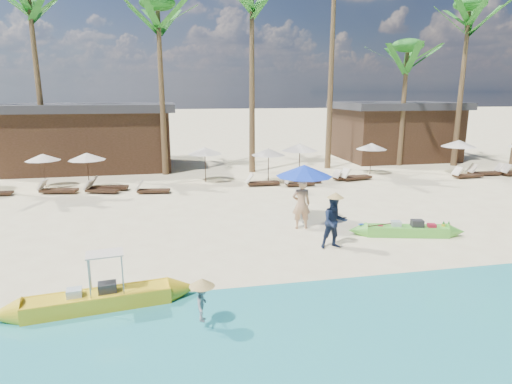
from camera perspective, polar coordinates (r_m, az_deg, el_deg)
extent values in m
plane|color=#F9EDB8|center=(14.10, 1.68, -7.84)|extent=(240.00, 240.00, 0.00)
cube|color=tan|center=(9.78, 8.64, -18.11)|extent=(240.00, 4.50, 0.01)
cube|color=#57BD39|center=(16.39, 19.39, -4.92)|extent=(2.96, 1.28, 0.35)
cube|color=white|center=(16.39, 19.40, -4.86)|extent=(2.53, 1.02, 0.16)
cube|color=#262628|center=(16.43, 20.69, -4.05)|extent=(0.48, 0.41, 0.32)
cube|color=silver|center=(16.27, 18.17, -4.14)|extent=(0.38, 0.34, 0.26)
cube|color=#AE172F|center=(16.57, 22.37, -4.27)|extent=(0.32, 0.29, 0.20)
cylinder|color=#AE172F|center=(16.15, 16.27, -4.45)|extent=(0.20, 0.20, 0.08)
cylinder|color=#262628|center=(16.01, 15.55, -4.58)|extent=(0.18, 0.18, 0.07)
sphere|color=tan|center=(15.98, 14.56, -4.38)|extent=(0.16, 0.16, 0.16)
cylinder|color=yellow|center=(16.84, 23.70, -4.19)|extent=(0.13, 0.13, 0.16)
cylinder|color=yellow|center=(16.91, 24.28, -4.17)|extent=(0.13, 0.13, 0.16)
cube|color=yellow|center=(11.19, -20.19, -13.43)|extent=(3.39, 1.13, 0.40)
cube|color=white|center=(11.18, -20.20, -13.34)|extent=(2.91, 0.88, 0.18)
cube|color=#262628|center=(11.07, -19.19, -12.11)|extent=(0.46, 0.39, 0.32)
cube|color=silver|center=(11.12, -23.06, -12.45)|extent=(0.37, 0.34, 0.27)
cube|color=beige|center=(10.73, -19.55, -7.75)|extent=(0.91, 0.68, 0.03)
imported|color=tan|center=(16.16, 6.05, -1.61)|extent=(0.73, 0.51, 1.90)
imported|color=#131D36|center=(14.31, 10.43, -3.98)|extent=(0.88, 0.69, 1.78)
imported|color=gray|center=(9.63, -7.15, -14.39)|extent=(0.44, 0.63, 0.88)
cylinder|color=#99999E|center=(16.71, 6.36, -0.45)|extent=(0.05, 0.05, 2.28)
cone|color=blue|center=(16.51, 6.45, 2.86)|extent=(2.18, 2.18, 0.45)
cylinder|color=#3B2218|center=(25.66, -26.39, 2.48)|extent=(0.04, 0.04, 1.79)
cone|color=beige|center=(25.55, -26.57, 4.17)|extent=(1.79, 1.79, 0.36)
cube|color=#3B2218|center=(24.01, -24.78, 0.19)|extent=(1.89, 0.92, 0.13)
cube|color=beige|center=(24.29, -26.58, 0.92)|extent=(0.51, 0.65, 0.53)
cylinder|color=#3B2218|center=(24.24, -21.48, 2.52)|extent=(0.05, 0.05, 1.90)
cone|color=beige|center=(24.12, -21.64, 4.43)|extent=(1.90, 1.90, 0.38)
cube|color=#3B2218|center=(23.22, -19.79, 0.19)|extent=(1.73, 1.05, 0.12)
cube|color=beige|center=(23.51, -21.42, 0.93)|extent=(0.52, 0.63, 0.48)
cube|color=#3B2218|center=(23.75, -18.95, 0.58)|extent=(1.94, 0.84, 0.13)
cube|color=beige|center=(23.91, -20.92, 1.32)|extent=(0.49, 0.65, 0.55)
cylinder|color=#3B2218|center=(24.58, -6.78, 3.56)|extent=(0.05, 0.05, 1.97)
cone|color=beige|center=(24.45, -6.83, 5.51)|extent=(1.97, 1.97, 0.39)
cube|color=#3B2218|center=(22.47, -13.49, 0.19)|extent=(1.67, 0.74, 0.11)
cube|color=beige|center=(22.54, -15.32, 0.87)|extent=(0.43, 0.57, 0.47)
cylinder|color=#3B2218|center=(24.19, 1.66, 3.44)|extent=(0.05, 0.05, 1.92)
cone|color=beige|center=(24.07, 1.67, 5.38)|extent=(1.92, 1.92, 0.38)
cube|color=#3B2218|center=(23.64, 0.97, 1.22)|extent=(1.75, 0.58, 0.12)
cube|color=beige|center=(23.43, -0.87, 1.89)|extent=(0.40, 0.57, 0.51)
cube|color=#3B2218|center=(23.62, 5.89, 1.10)|extent=(1.55, 0.52, 0.11)
cube|color=beige|center=(23.36, 4.32, 1.68)|extent=(0.35, 0.50, 0.45)
cylinder|color=#3B2218|center=(25.05, 5.82, 3.93)|extent=(0.05, 0.05, 2.10)
cone|color=beige|center=(24.92, 5.87, 5.98)|extent=(2.10, 2.10, 0.42)
cube|color=#3B2218|center=(24.44, 6.83, 1.48)|extent=(1.59, 0.68, 0.11)
cube|color=beige|center=(24.27, 5.27, 2.09)|extent=(0.40, 0.54, 0.45)
cube|color=#3B2218|center=(25.78, 11.96, 1.92)|extent=(1.71, 0.95, 0.11)
cube|color=beige|center=(25.28, 10.73, 2.42)|extent=(0.49, 0.60, 0.47)
cylinder|color=#3B2218|center=(27.78, 15.05, 4.24)|extent=(0.05, 0.05, 1.90)
cone|color=beige|center=(27.67, 15.15, 5.90)|extent=(1.90, 1.90, 0.38)
cube|color=#3B2218|center=(25.81, 13.20, 1.91)|extent=(1.96, 1.01, 0.13)
cube|color=beige|center=(25.26, 11.75, 2.51)|extent=(0.54, 0.68, 0.55)
cylinder|color=#3B2218|center=(29.52, 25.25, 4.13)|extent=(0.05, 0.05, 2.10)
cone|color=beige|center=(29.41, 25.43, 5.87)|extent=(2.10, 2.10, 0.42)
cube|color=#3B2218|center=(28.73, 26.41, 1.98)|extent=(1.77, 0.61, 0.12)
cube|color=beige|center=(28.20, 25.25, 2.55)|extent=(0.41, 0.58, 0.51)
cube|color=#3B2218|center=(30.02, 28.14, 2.24)|extent=(1.90, 0.75, 0.13)
cube|color=beige|center=(29.51, 26.90, 2.86)|extent=(0.46, 0.63, 0.54)
cube|color=beige|center=(30.42, 30.35, 2.74)|extent=(0.46, 0.63, 0.54)
cube|color=#3B2218|center=(31.24, 30.89, 2.29)|extent=(1.87, 0.96, 0.13)
cube|color=beige|center=(30.81, 29.68, 2.90)|extent=(0.52, 0.65, 0.52)
cone|color=brown|center=(28.87, -27.03, 12.57)|extent=(0.40, 0.40, 10.89)
cone|color=brown|center=(27.09, -12.46, 12.85)|extent=(0.40, 0.40, 10.08)
ellipsoid|color=#1B6C1B|center=(27.55, -13.02, 23.38)|extent=(2.08, 2.08, 0.88)
cone|color=brown|center=(27.32, -0.54, 14.39)|extent=(0.40, 0.40, 11.26)
cone|color=brown|center=(29.18, 10.01, 16.00)|extent=(0.40, 0.40, 13.16)
cone|color=brown|center=(31.61, 19.03, 10.64)|extent=(0.40, 0.40, 8.07)
ellipsoid|color=#1B6C1B|center=(31.73, 19.60, 17.93)|extent=(2.08, 2.08, 0.88)
cone|color=brown|center=(32.94, 25.70, 12.39)|extent=(0.40, 0.40, 10.64)
ellipsoid|color=#1B6C1B|center=(33.40, 26.67, 21.50)|extent=(2.08, 2.08, 0.88)
cube|color=#3B2218|center=(30.89, -20.78, 6.48)|extent=(10.00, 6.00, 3.80)
cube|color=#2D2D33|center=(30.74, -21.11, 10.46)|extent=(10.80, 6.60, 0.50)
cube|color=#3B2218|center=(34.90, 17.97, 7.37)|extent=(8.00, 6.00, 3.80)
cube|color=#2D2D33|center=(34.77, 18.23, 10.89)|extent=(8.80, 6.60, 0.50)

